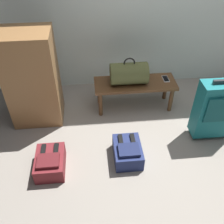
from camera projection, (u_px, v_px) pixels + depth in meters
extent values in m
plane|color=gray|center=(174.00, 163.00, 2.63)|extent=(6.60, 6.60, 0.00)
cube|color=brown|center=(135.00, 84.00, 3.13)|extent=(1.00, 0.36, 0.04)
cylinder|color=brown|center=(101.00, 104.00, 3.12)|extent=(0.05, 0.05, 0.33)
cylinder|color=brown|center=(171.00, 100.00, 3.18)|extent=(0.05, 0.05, 0.33)
cylinder|color=brown|center=(99.00, 92.00, 3.31)|extent=(0.05, 0.05, 0.33)
cylinder|color=brown|center=(165.00, 88.00, 3.38)|extent=(0.05, 0.05, 0.33)
cylinder|color=#51562D|center=(129.00, 74.00, 3.02)|extent=(0.44, 0.26, 0.26)
torus|color=black|center=(129.00, 63.00, 2.93)|extent=(0.14, 0.02, 0.14)
cube|color=silver|center=(166.00, 79.00, 3.17)|extent=(0.07, 0.14, 0.01)
cube|color=black|center=(166.00, 78.00, 3.17)|extent=(0.06, 0.13, 0.00)
cube|color=#14666B|center=(216.00, 109.00, 2.71)|extent=(0.44, 0.20, 0.66)
cube|color=#0E474A|center=(223.00, 110.00, 2.57)|extent=(0.35, 0.02, 0.30)
cylinder|color=black|center=(193.00, 130.00, 2.98)|extent=(0.02, 0.05, 0.05)
cylinder|color=black|center=(218.00, 128.00, 3.00)|extent=(0.02, 0.05, 0.05)
cube|color=maroon|center=(50.00, 163.00, 2.53)|extent=(0.28, 0.38, 0.17)
cube|color=#55181C|center=(48.00, 161.00, 2.42)|extent=(0.21, 0.17, 0.04)
cube|color=black|center=(43.00, 152.00, 2.52)|extent=(0.04, 0.19, 0.02)
cube|color=black|center=(56.00, 151.00, 2.53)|extent=(0.04, 0.19, 0.02)
cube|color=navy|center=(128.00, 152.00, 2.64)|extent=(0.28, 0.38, 0.17)
cube|color=#182045|center=(129.00, 150.00, 2.52)|extent=(0.21, 0.17, 0.04)
cube|color=black|center=(121.00, 141.00, 2.62)|extent=(0.04, 0.19, 0.02)
cube|color=black|center=(133.00, 141.00, 2.63)|extent=(0.04, 0.19, 0.02)
cube|color=olive|center=(32.00, 79.00, 2.85)|extent=(0.56, 0.44, 1.10)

